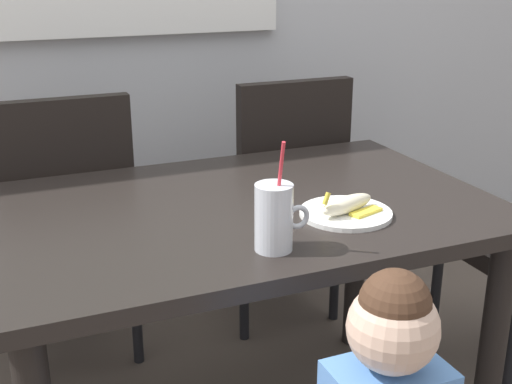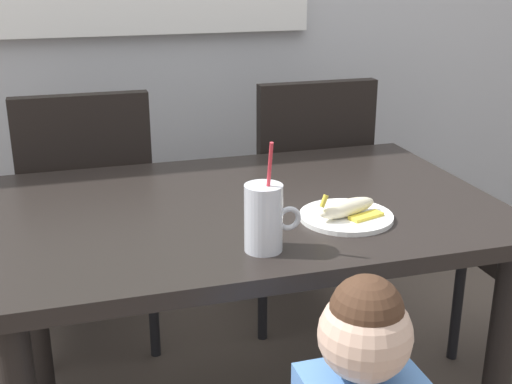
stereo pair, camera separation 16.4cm
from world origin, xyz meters
name	(u,v)px [view 1 (the left image)]	position (x,y,z in m)	size (l,w,h in m)	color
dining_table	(242,242)	(0.00, 0.00, 0.64)	(1.30, 0.86, 0.75)	black
dining_chair_left	(66,217)	(-0.38, 0.63, 0.54)	(0.44, 0.45, 0.96)	black
dining_chair_right	(280,187)	(0.40, 0.63, 0.54)	(0.44, 0.44, 0.96)	black
milk_cup	(274,221)	(-0.04, -0.29, 0.82)	(0.13, 0.08, 0.25)	silver
snack_plate	(346,213)	(0.21, -0.18, 0.76)	(0.23, 0.23, 0.01)	white
peeled_banana	(348,205)	(0.21, -0.18, 0.78)	(0.18, 0.12, 0.07)	#F4EAC6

